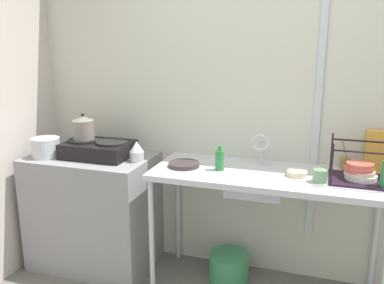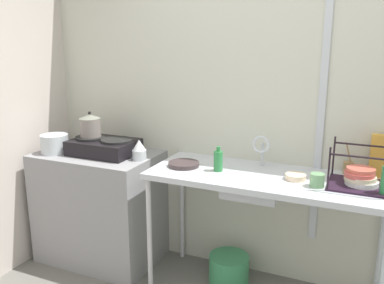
% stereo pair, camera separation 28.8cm
% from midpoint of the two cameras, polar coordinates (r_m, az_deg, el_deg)
% --- Properties ---
extents(wall_back, '(4.64, 0.10, 2.49)m').
position_cam_midpoint_polar(wall_back, '(3.05, 9.24, 3.57)').
color(wall_back, beige).
rests_on(wall_back, ground).
extents(wall_metal_strip, '(0.05, 0.01, 1.99)m').
position_cam_midpoint_polar(wall_metal_strip, '(2.95, 14.67, 5.38)').
color(wall_metal_strip, silver).
extents(counter_concrete, '(0.95, 0.62, 0.91)m').
position_cam_midpoint_polar(counter_concrete, '(3.45, -15.96, -9.23)').
color(counter_concrete, gray).
rests_on(counter_concrete, ground).
extents(counter_sink, '(1.59, 0.62, 0.91)m').
position_cam_midpoint_polar(counter_sink, '(2.81, 7.66, -5.67)').
color(counter_sink, silver).
rests_on(counter_sink, ground).
extents(stove, '(0.51, 0.36, 0.13)m').
position_cam_midpoint_polar(stove, '(3.25, -15.53, -0.94)').
color(stove, black).
rests_on(stove, counter_concrete).
extents(pot_on_left_burner, '(0.17, 0.17, 0.20)m').
position_cam_midpoint_polar(pot_on_left_burner, '(3.28, -17.49, 1.93)').
color(pot_on_left_burner, gray).
rests_on(pot_on_left_burner, stove).
extents(pot_beside_stove, '(0.22, 0.22, 0.15)m').
position_cam_midpoint_polar(pot_beside_stove, '(3.38, -22.20, -0.74)').
color(pot_beside_stove, silver).
rests_on(pot_beside_stove, counter_concrete).
extents(percolator, '(0.11, 0.11, 0.16)m').
position_cam_midpoint_polar(percolator, '(3.06, -10.47, -1.36)').
color(percolator, silver).
rests_on(percolator, counter_concrete).
extents(sink_basin, '(0.37, 0.36, 0.14)m').
position_cam_midpoint_polar(sink_basin, '(2.81, 6.04, -5.66)').
color(sink_basin, silver).
rests_on(sink_basin, counter_sink).
extents(faucet, '(0.13, 0.07, 0.24)m').
position_cam_midpoint_polar(faucet, '(2.90, 6.83, -0.39)').
color(faucet, silver).
rests_on(faucet, counter_sink).
extents(frying_pan, '(0.22, 0.22, 0.03)m').
position_cam_midpoint_polar(frying_pan, '(2.90, -3.97, -3.22)').
color(frying_pan, '#3A2E2F').
rests_on(frying_pan, counter_sink).
extents(dish_rack, '(0.38, 0.32, 0.27)m').
position_cam_midpoint_polar(dish_rack, '(2.76, 19.81, -4.14)').
color(dish_rack, black).
rests_on(dish_rack, counter_sink).
extents(cup_by_rack, '(0.09, 0.09, 0.08)m').
position_cam_midpoint_polar(cup_by_rack, '(2.66, 14.60, -4.69)').
color(cup_by_rack, '#689866').
rests_on(cup_by_rack, counter_sink).
extents(small_bowl_on_drainboard, '(0.13, 0.13, 0.04)m').
position_cam_midpoint_polar(small_bowl_on_drainboard, '(2.75, 11.68, -4.40)').
color(small_bowl_on_drainboard, beige).
rests_on(small_bowl_on_drainboard, counter_sink).
extents(bottle_by_sink, '(0.06, 0.06, 0.17)m').
position_cam_midpoint_polar(bottle_by_sink, '(2.80, 0.99, -2.56)').
color(bottle_by_sink, '#2B7A3E').
rests_on(bottle_by_sink, counter_sink).
extents(cereal_box, '(0.19, 0.06, 0.29)m').
position_cam_midpoint_polar(cereal_box, '(2.97, 22.41, -1.27)').
color(cereal_box, gold).
rests_on(cereal_box, counter_sink).
extents(utensil_jar, '(0.07, 0.07, 0.22)m').
position_cam_midpoint_polar(utensil_jar, '(2.98, 18.10, -2.80)').
color(utensil_jar, olive).
rests_on(utensil_jar, counter_sink).
extents(bucket_on_floor, '(0.30, 0.30, 0.21)m').
position_cam_midpoint_polar(bucket_on_floor, '(3.25, 2.58, -17.19)').
color(bucket_on_floor, '#398C58').
rests_on(bucket_on_floor, ground).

